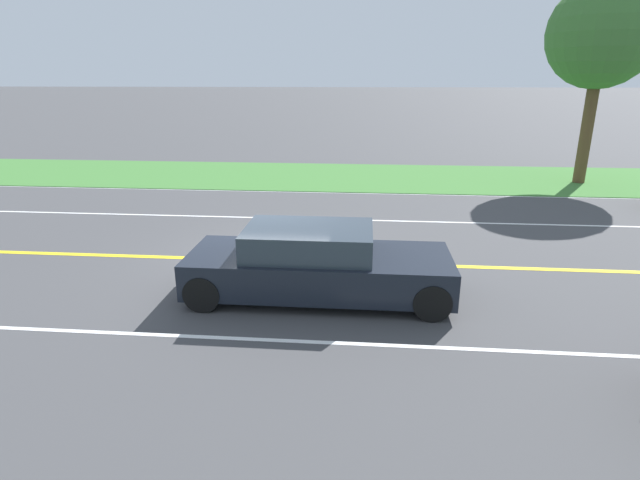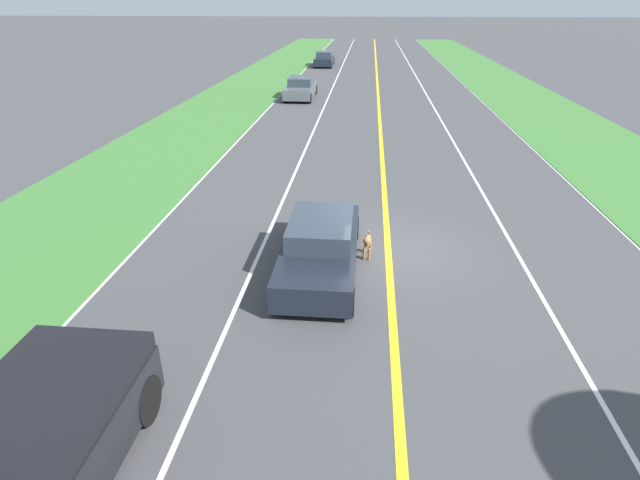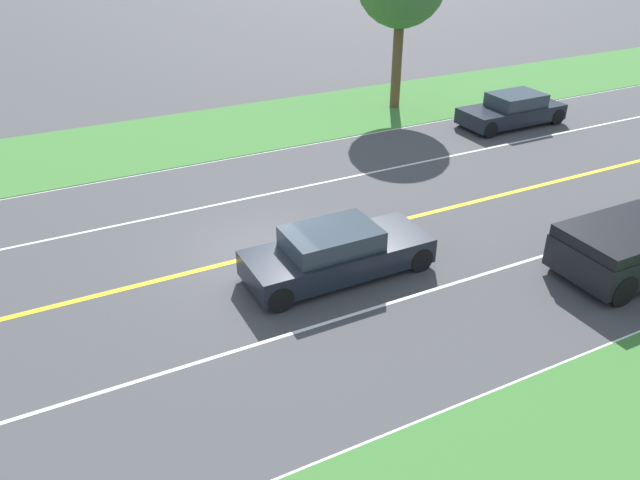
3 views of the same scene
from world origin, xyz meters
name	(u,v)px [view 3 (image 3 of 3)]	position (x,y,z in m)	size (l,w,h in m)	color
ground_plane	(266,254)	(0.00, 0.00, 0.00)	(400.00, 400.00, 0.00)	#424244
centre_divider_line	(266,254)	(0.00, 0.00, 0.00)	(0.18, 160.00, 0.01)	yellow
lane_edge_line_right	(413,426)	(7.00, 0.00, 0.00)	(0.14, 160.00, 0.01)	white
lane_edge_line_left	(191,165)	(-7.00, 0.00, 0.00)	(0.14, 160.00, 0.01)	white
lane_dash_same_dir	(325,323)	(3.50, 0.00, 0.00)	(0.10, 160.00, 0.01)	white
lane_dash_oncoming	(223,203)	(-3.50, 0.00, 0.00)	(0.10, 160.00, 0.01)	white
grass_verge_left	(169,139)	(-10.00, 0.00, 0.01)	(6.00, 160.00, 0.03)	#3D7533
ego_car	(336,253)	(1.76, 1.21, 0.63)	(1.85, 4.79, 1.33)	black
dog	(291,244)	(0.58, 0.49, 0.47)	(0.24, 1.04, 0.75)	olive
oncoming_car	(512,110)	(-5.25, 13.31, 0.62)	(1.86, 4.45, 1.32)	black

